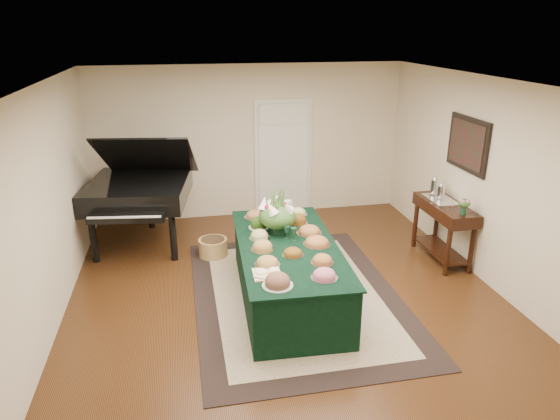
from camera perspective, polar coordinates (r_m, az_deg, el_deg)
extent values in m
plane|color=black|center=(6.67, 0.52, -9.38)|extent=(6.00, 6.00, 0.00)
cube|color=black|center=(6.59, 1.87, -9.71)|extent=(2.61, 3.65, 0.01)
cube|color=beige|center=(6.59, 1.87, -9.66)|extent=(2.09, 3.13, 0.01)
cube|color=silver|center=(9.11, 0.36, 6.05)|extent=(1.05, 0.04, 2.10)
cube|color=silver|center=(9.10, 0.39, 5.72)|extent=(0.90, 0.06, 2.00)
cube|color=black|center=(6.36, 0.87, -7.14)|extent=(1.25, 2.54, 0.74)
cube|color=black|center=(6.19, 0.89, -4.05)|extent=(1.31, 2.60, 0.02)
cylinder|color=silver|center=(6.19, 4.24, -3.93)|extent=(0.35, 0.35, 0.01)
ellipsoid|color=#B56A34|center=(6.18, 4.25, -3.57)|extent=(0.28, 0.28, 0.07)
cylinder|color=silver|center=(6.35, -2.37, -3.26)|extent=(0.27, 0.27, 0.01)
ellipsoid|color=#CDC880|center=(6.33, -2.37, -2.86)|extent=(0.22, 0.22, 0.08)
cylinder|color=#B4BEB4|center=(5.25, -0.28, -8.62)|extent=(0.33, 0.33, 0.01)
ellipsoid|color=brown|center=(5.22, -0.28, -8.07)|extent=(0.27, 0.27, 0.10)
cylinder|color=#B4BEB4|center=(6.68, -2.45, -2.01)|extent=(0.27, 0.27, 0.01)
ellipsoid|color=#2E5415|center=(6.66, -2.45, -1.53)|extent=(0.22, 0.22, 0.11)
cylinder|color=silver|center=(5.42, 5.08, -7.70)|extent=(0.30, 0.30, 0.01)
ellipsoid|color=#DB6D81|center=(5.40, 5.10, -7.29)|extent=(0.24, 0.24, 0.08)
cylinder|color=silver|center=(6.82, 2.10, -1.52)|extent=(0.27, 0.27, 0.01)
ellipsoid|color=brown|center=(6.80, 2.11, -1.08)|extent=(0.22, 0.22, 0.10)
cylinder|color=silver|center=(5.67, -1.47, -6.28)|extent=(0.30, 0.30, 0.01)
ellipsoid|color=#B88542|center=(5.66, -1.47, -5.89)|extent=(0.24, 0.24, 0.07)
cylinder|color=silver|center=(7.08, -0.53, -0.67)|extent=(0.28, 0.28, 0.01)
ellipsoid|color=brown|center=(7.06, -0.54, -0.35)|extent=(0.23, 0.23, 0.07)
cylinder|color=silver|center=(7.13, 2.04, -0.53)|extent=(0.28, 0.28, 0.01)
ellipsoid|color=#CDC880|center=(7.11, 2.04, -0.21)|extent=(0.23, 0.23, 0.07)
cylinder|color=silver|center=(5.74, 4.84, -6.01)|extent=(0.27, 0.27, 0.01)
ellipsoid|color=#B56A34|center=(5.72, 4.85, -5.64)|extent=(0.22, 0.22, 0.07)
cylinder|color=silver|center=(6.04, -2.01, -4.55)|extent=(0.29, 0.29, 0.01)
ellipsoid|color=#B88542|center=(6.02, -2.02, -4.12)|extent=(0.24, 0.24, 0.09)
cylinder|color=silver|center=(5.91, 1.47, -5.15)|extent=(0.27, 0.27, 0.01)
ellipsoid|color=brown|center=(5.89, 1.48, -4.83)|extent=(0.22, 0.22, 0.06)
cylinder|color=silver|center=(6.51, 3.35, -2.64)|extent=(0.34, 0.34, 0.01)
ellipsoid|color=#B56A34|center=(6.50, 3.36, -2.29)|extent=(0.28, 0.28, 0.07)
cylinder|color=silver|center=(7.03, -2.87, -0.84)|extent=(0.31, 0.31, 0.01)
ellipsoid|color=#A76643|center=(7.02, -2.88, -0.52)|extent=(0.25, 0.25, 0.07)
cube|color=tan|center=(5.46, -1.50, -7.36)|extent=(0.32, 0.32, 0.02)
ellipsoid|color=white|center=(5.47, -2.19, -6.76)|extent=(0.14, 0.14, 0.08)
ellipsoid|color=white|center=(5.50, -0.75, -6.61)|extent=(0.12, 0.12, 0.07)
cube|color=orange|center=(5.38, -0.86, -7.38)|extent=(0.11, 0.09, 0.05)
cylinder|color=#143321|center=(6.50, -0.29, -1.83)|extent=(0.19, 0.19, 0.19)
ellipsoid|color=#365F26|center=(6.45, -0.29, -0.71)|extent=(0.48, 0.48, 0.31)
cylinder|color=black|center=(7.81, -20.55, -3.10)|extent=(0.10, 0.10, 0.74)
cylinder|color=black|center=(7.54, -12.11, -3.04)|extent=(0.10, 0.10, 0.74)
cylinder|color=black|center=(8.85, -14.60, 0.32)|extent=(0.10, 0.10, 0.74)
cube|color=black|center=(8.05, -15.82, 2.17)|extent=(1.69, 1.78, 0.32)
cube|color=black|center=(7.27, -17.17, -0.87)|extent=(1.08, 0.37, 0.10)
cube|color=black|center=(8.02, -14.91, 5.98)|extent=(1.57, 1.34, 0.81)
cylinder|color=#A67C43|center=(7.66, -7.66, -4.28)|extent=(0.43, 0.43, 0.27)
cylinder|color=black|center=(7.30, 18.63, -4.63)|extent=(0.07, 0.07, 0.71)
cylinder|color=black|center=(7.48, 21.03, -4.32)|extent=(0.07, 0.07, 0.71)
cylinder|color=black|center=(8.11, 15.20, -1.72)|extent=(0.07, 0.07, 0.71)
cylinder|color=black|center=(8.27, 17.44, -1.52)|extent=(0.07, 0.07, 0.71)
cube|color=black|center=(7.63, 18.35, 0.09)|extent=(0.45, 1.19, 0.18)
cube|color=black|center=(7.87, 17.83, -4.34)|extent=(0.38, 1.05, 0.03)
cube|color=silver|center=(7.72, 17.88, 1.16)|extent=(0.34, 0.58, 0.02)
cylinder|color=#143321|center=(7.22, 20.20, -0.02)|extent=(0.08, 0.08, 0.12)
ellipsoid|color=#C57F8E|center=(7.18, 20.31, 0.83)|extent=(0.19, 0.19, 0.12)
cube|color=black|center=(7.48, 20.68, 7.06)|extent=(0.04, 0.95, 0.75)
cube|color=#471319|center=(7.47, 20.51, 7.06)|extent=(0.01, 0.82, 0.62)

